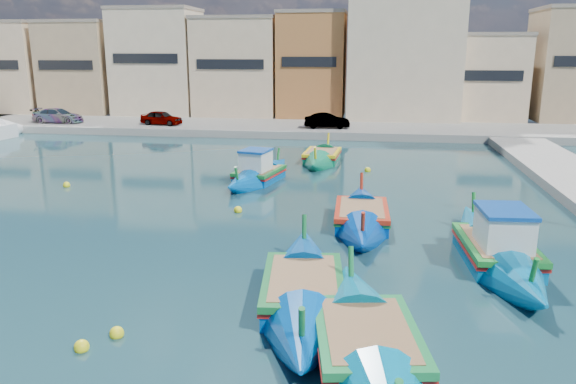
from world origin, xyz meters
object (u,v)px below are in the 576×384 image
(luzzu_cyan_mid, at_px, (361,218))
(luzzu_turquoise_cabin, at_px, (497,252))
(luzzu_cyan_south, at_px, (367,348))
(church_block, at_px, (404,32))
(luzzu_blue_south, at_px, (303,293))
(luzzu_blue_cabin, at_px, (259,175))
(luzzu_green, at_px, (322,158))

(luzzu_cyan_mid, bearing_deg, luzzu_turquoise_cabin, -38.19)
(luzzu_cyan_south, bearing_deg, luzzu_turquoise_cabin, 57.91)
(church_block, bearing_deg, luzzu_cyan_mid, -95.24)
(luzzu_cyan_mid, distance_m, luzzu_blue_south, 7.68)
(luzzu_blue_cabin, relative_size, luzzu_green, 1.01)
(luzzu_cyan_south, bearing_deg, church_block, 86.39)
(luzzu_green, bearing_deg, luzzu_blue_cabin, -116.38)
(luzzu_green, bearing_deg, luzzu_turquoise_cabin, -66.12)
(church_block, bearing_deg, luzzu_cyan_south, -93.61)
(luzzu_turquoise_cabin, bearing_deg, luzzu_cyan_south, -122.09)
(luzzu_cyan_mid, bearing_deg, luzzu_cyan_south, -88.30)
(luzzu_blue_cabin, xyz_separation_m, luzzu_cyan_south, (5.91, -17.26, -0.04))
(luzzu_green, height_order, luzzu_cyan_south, luzzu_cyan_south)
(luzzu_turquoise_cabin, distance_m, luzzu_cyan_south, 7.96)
(luzzu_blue_south, relative_size, luzzu_cyan_south, 1.06)
(luzzu_blue_cabin, bearing_deg, luzzu_turquoise_cabin, -46.01)
(church_block, xyz_separation_m, luzzu_cyan_south, (-2.76, -43.73, -8.11))
(luzzu_turquoise_cabin, distance_m, luzzu_cyan_mid, 5.77)
(luzzu_turquoise_cabin, height_order, luzzu_cyan_mid, luzzu_turquoise_cabin)
(church_block, xyz_separation_m, luzzu_green, (-5.77, -20.62, -8.14))
(luzzu_turquoise_cabin, distance_m, luzzu_blue_cabin, 14.61)
(luzzu_turquoise_cabin, bearing_deg, luzzu_blue_south, -146.72)
(church_block, relative_size, luzzu_cyan_south, 2.10)
(luzzu_blue_south, bearing_deg, church_block, 83.64)
(church_block, height_order, luzzu_turquoise_cabin, church_block)
(church_block, xyz_separation_m, luzzu_blue_south, (-4.56, -40.94, -8.12))
(luzzu_turquoise_cabin, height_order, luzzu_blue_cabin, luzzu_turquoise_cabin)
(luzzu_cyan_mid, bearing_deg, luzzu_green, 101.94)
(luzzu_turquoise_cabin, xyz_separation_m, luzzu_cyan_south, (-4.23, -6.75, -0.08))
(luzzu_cyan_mid, bearing_deg, church_block, 84.76)
(church_block, height_order, luzzu_green, church_block)
(luzzu_turquoise_cabin, relative_size, luzzu_blue_cabin, 1.23)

